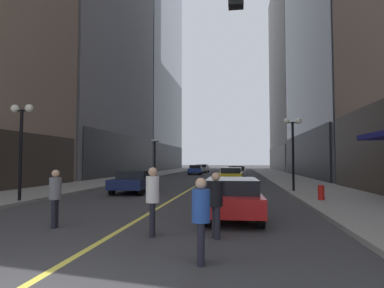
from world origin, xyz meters
name	(u,v)px	position (x,y,z in m)	size (l,w,h in m)	color
ground_plane	(212,177)	(0.00, 35.00, 0.00)	(200.00, 200.00, 0.00)	#38383A
sidewalk_left	(145,175)	(-8.25, 35.00, 0.07)	(4.50, 78.00, 0.15)	gray
sidewalk_right	(282,176)	(8.25, 35.00, 0.07)	(4.50, 78.00, 0.15)	gray
lane_centre_stripe	(212,177)	(0.00, 35.00, 0.00)	(0.16, 70.00, 0.01)	#E5D64C
building_right_far	(311,72)	(17.12, 60.00, 19.10)	(13.44, 26.00, 38.34)	#A8A399
car_red	(232,196)	(3.00, 7.30, 0.72)	(1.94, 4.35, 1.32)	#B21919
car_navy	(135,180)	(-2.93, 15.07, 0.72)	(2.00, 4.36, 1.32)	#141E4C
car_yellow	(232,175)	(2.63, 24.02, 0.72)	(1.97, 4.39, 1.32)	yellow
car_grey	(237,171)	(2.99, 33.07, 0.72)	(1.95, 4.67, 1.32)	slate
car_blue	(196,169)	(-2.73, 40.91, 0.72)	(1.99, 4.79, 1.32)	navy
car_silver	(202,168)	(-2.60, 47.67, 0.72)	(2.03, 4.79, 1.32)	#B7B7BC
pedestrian_in_grey_suit	(55,194)	(-1.98, 5.10, 0.95)	(0.38, 0.38, 1.64)	black
pedestrian_in_white_shirt	(153,196)	(1.05, 4.50, 1.02)	(0.40, 0.40, 1.74)	black
pedestrian_in_blue_hoodie	(201,214)	(2.53, 2.48, 0.92)	(0.37, 0.37, 1.59)	black
pedestrian_in_black_coat	(216,200)	(2.66, 4.47, 0.93)	(0.46, 0.46, 1.61)	black
traffic_light_near_right	(361,55)	(5.35, 2.39, 3.74)	(3.43, 0.35, 5.65)	black
street_lamp_left_near	(21,130)	(-6.40, 9.54, 3.26)	(1.06, 0.36, 4.43)	black
street_lamp_left_far	(155,149)	(-6.40, 32.62, 3.26)	(1.06, 0.36, 4.43)	black
street_lamp_right_mid	(293,138)	(6.40, 16.03, 3.26)	(1.06, 0.36, 4.43)	black
fire_hydrant_right	(321,194)	(6.90, 11.75, 0.40)	(0.28, 0.28, 0.80)	red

